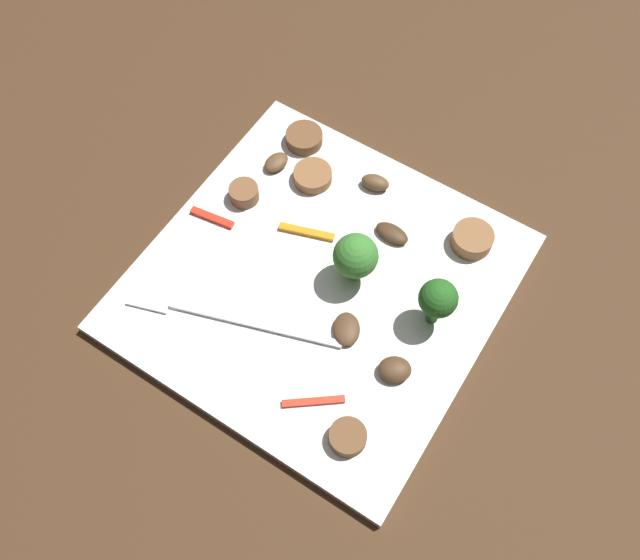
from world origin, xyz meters
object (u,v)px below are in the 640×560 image
at_px(mushroom_2, 276,162).
at_px(pepper_strip_1, 211,219).
at_px(sausage_slice_1, 472,239).
at_px(pepper_strip_0, 307,232).
at_px(mushroom_0, 375,182).
at_px(mushroom_1, 392,233).
at_px(pepper_strip_2, 314,401).
at_px(mushroom_3, 395,369).
at_px(fork, 217,315).
at_px(sausage_slice_4, 313,176).
at_px(plate, 320,283).
at_px(sausage_slice_2, 244,193).
at_px(broccoli_floret_0, 438,300).
at_px(mushroom_4, 346,329).
at_px(sausage_slice_3, 348,437).
at_px(broccoli_floret_1, 356,256).
at_px(sausage_slice_0, 304,138).

distance_m(mushroom_2, pepper_strip_1, 0.08).
distance_m(sausage_slice_1, pepper_strip_0, 0.14).
relative_size(mushroom_0, mushroom_1, 0.83).
xyz_separation_m(sausage_slice_1, pepper_strip_2, (0.04, 0.19, -0.01)).
bearing_deg(pepper_strip_0, pepper_strip_2, 125.18).
bearing_deg(mushroom_3, pepper_strip_2, 53.77).
bearing_deg(mushroom_1, fork, 60.46).
bearing_deg(mushroom_3, pepper_strip_0, -28.70).
relative_size(sausage_slice_4, pepper_strip_0, 0.71).
distance_m(mushroom_0, mushroom_2, 0.09).
distance_m(pepper_strip_0, pepper_strip_2, 0.15).
height_order(mushroom_3, pepper_strip_1, mushroom_3).
bearing_deg(mushroom_3, fork, 13.91).
relative_size(fork, mushroom_3, 6.69).
distance_m(plate, mushroom_1, 0.08).
distance_m(plate, sausage_slice_2, 0.11).
relative_size(broccoli_floret_0, mushroom_4, 1.76).
xyz_separation_m(fork, sausage_slice_3, (-0.14, 0.03, 0.00)).
height_order(plate, broccoli_floret_1, broccoli_floret_1).
xyz_separation_m(plate, sausage_slice_0, (0.09, -0.11, 0.01)).
xyz_separation_m(plate, mushroom_1, (-0.03, -0.07, 0.01)).
height_order(broccoli_floret_1, mushroom_2, broccoli_floret_1).
distance_m(sausage_slice_1, mushroom_4, 0.14).
relative_size(mushroom_4, pepper_strip_1, 0.73).
bearing_deg(sausage_slice_4, pepper_strip_2, 123.13).
distance_m(sausage_slice_2, mushroom_0, 0.12).
height_order(sausage_slice_4, mushroom_2, sausage_slice_4).
bearing_deg(sausage_slice_0, mushroom_2, 79.76).
bearing_deg(sausage_slice_2, pepper_strip_0, 178.91).
bearing_deg(sausage_slice_2, mushroom_3, 159.93).
bearing_deg(mushroom_0, sausage_slice_4, 24.88).
bearing_deg(mushroom_0, sausage_slice_1, 176.06).
bearing_deg(sausage_slice_1, mushroom_3, 91.16).
bearing_deg(pepper_strip_1, pepper_strip_2, 151.32).
xyz_separation_m(broccoli_floret_0, mushroom_4, (0.05, 0.05, -0.03)).
bearing_deg(broccoli_floret_0, pepper_strip_1, 5.69).
relative_size(fork, mushroom_1, 5.70).
bearing_deg(broccoli_floret_1, sausage_slice_4, -37.90).
xyz_separation_m(mushroom_0, pepper_strip_1, (0.10, 0.11, -0.00)).
bearing_deg(mushroom_4, pepper_strip_1, -9.67).
xyz_separation_m(sausage_slice_2, pepper_strip_2, (-0.15, 0.13, -0.01)).
distance_m(broccoli_floret_0, pepper_strip_2, 0.12).
relative_size(sausage_slice_4, pepper_strip_2, 0.72).
xyz_separation_m(plate, mushroom_4, (-0.04, 0.03, 0.01)).
bearing_deg(sausage_slice_2, mushroom_2, -94.65).
xyz_separation_m(broccoli_floret_1, mushroom_3, (-0.07, 0.06, -0.03)).
bearing_deg(pepper_strip_0, mushroom_0, -108.27).
xyz_separation_m(fork, broccoli_floret_0, (-0.15, -0.09, 0.03)).
height_order(mushroom_1, pepper_strip_0, mushroom_1).
bearing_deg(sausage_slice_1, pepper_strip_1, 26.61).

